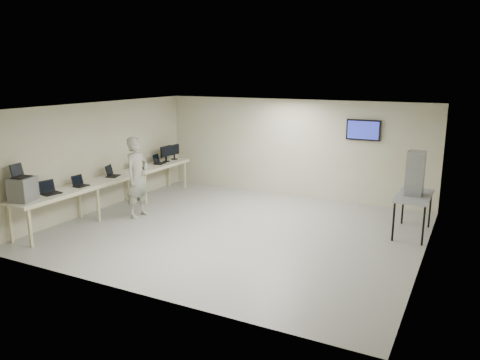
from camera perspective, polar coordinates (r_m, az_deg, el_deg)
The scene contains 14 objects.
room at distance 10.43m, azimuth -0.20°, elevation 1.22°, with size 8.01×7.01×2.81m.
workbench at distance 12.56m, azimuth -15.15°, elevation 0.07°, with size 0.76×6.00×0.90m.
equipment_box at distance 10.78m, azimuth -24.96°, elevation -1.03°, with size 0.42×0.48×0.50m, color slate.
laptop_on_box at distance 10.76m, azimuth -25.31°, elevation 0.68°, with size 0.35×0.40×0.28m.
laptop_0 at distance 11.23m, azimuth -22.21°, elevation -1.18°, with size 0.38×0.43×0.30m.
laptop_1 at distance 11.73m, azimuth -18.97°, elevation -0.39°, with size 0.28×0.34×0.26m.
laptop_2 at distance 12.59m, azimuth -15.39°, elevation 0.78°, with size 0.40×0.43×0.28m.
laptop_3 at distance 13.36m, azimuth -12.18°, elevation 1.62°, with size 0.34×0.38×0.26m.
laptop_4 at distance 14.01m, azimuth -9.95°, elevation 2.26°, with size 0.34×0.39×0.28m.
monitor_near at distance 14.26m, azimuth -9.02°, elevation 3.36°, with size 0.21×0.48×0.48m.
monitor_far at distance 14.60m, azimuth -8.03°, elevation 3.58°, with size 0.21×0.46×0.46m.
soldier at distance 11.82m, azimuth -12.39°, elevation 0.32°, with size 0.73×0.48×2.01m, color #656D57.
side_table at distance 11.01m, azimuth 20.45°, elevation -2.08°, with size 0.70×1.50×0.90m.
storage_bins at distance 10.89m, azimuth 20.58°, elevation 0.76°, with size 0.37×0.41×0.97m.
Camera 1 is at (4.73, -9.00, 3.56)m, focal length 35.00 mm.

